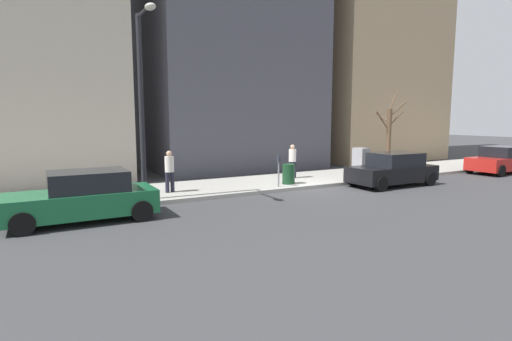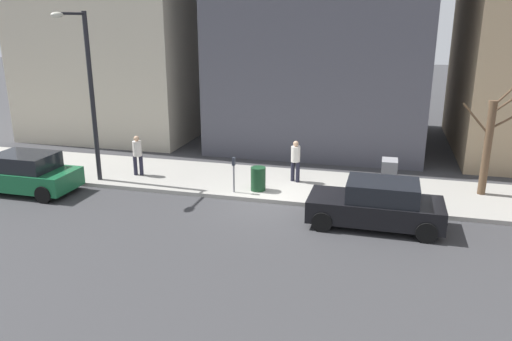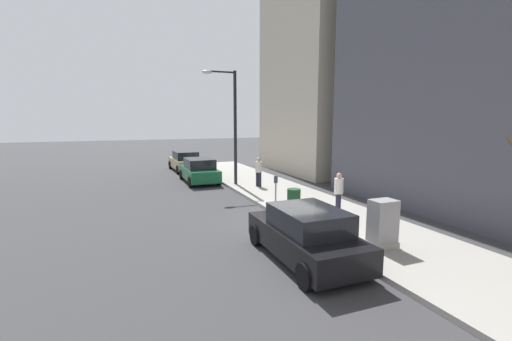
{
  "view_description": "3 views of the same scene",
  "coord_description": "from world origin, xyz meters",
  "px_view_note": "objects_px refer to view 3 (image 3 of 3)",
  "views": [
    {
      "loc": [
        -13.86,
        10.79,
        3.06
      ],
      "look_at": [
        0.22,
        2.88,
        0.97
      ],
      "focal_mm": 28.0,
      "sensor_mm": 36.0,
      "label": 1
    },
    {
      "loc": [
        -16.39,
        -3.63,
        6.41
      ],
      "look_at": [
        -0.02,
        0.67,
        1.21
      ],
      "focal_mm": 35.0,
      "sensor_mm": 36.0,
      "label": 2
    },
    {
      "loc": [
        -5.83,
        -11.53,
        3.89
      ],
      "look_at": [
        -0.46,
        1.67,
        1.79
      ],
      "focal_mm": 24.0,
      "sensor_mm": 36.0,
      "label": 3
    }
  ],
  "objects_px": {
    "parking_meter": "(276,188)",
    "streetlamp": "(231,118)",
    "parked_car_green": "(199,171)",
    "pedestrian_near_meter": "(339,191)",
    "pedestrian_midblock": "(259,170)",
    "utility_box": "(383,224)",
    "parked_car_tan": "(185,161)",
    "trash_bin": "(294,199)",
    "parked_car_black": "(306,235)",
    "office_tower_right": "(338,42)"
  },
  "relations": [
    {
      "from": "parked_car_green",
      "to": "parking_meter",
      "type": "distance_m",
      "value": 8.06
    },
    {
      "from": "pedestrian_midblock",
      "to": "streetlamp",
      "type": "bearing_deg",
      "value": 27.8
    },
    {
      "from": "parked_car_black",
      "to": "parking_meter",
      "type": "bearing_deg",
      "value": 73.94
    },
    {
      "from": "pedestrian_near_meter",
      "to": "parked_car_black",
      "type": "bearing_deg",
      "value": 157.16
    },
    {
      "from": "trash_bin",
      "to": "pedestrian_near_meter",
      "type": "distance_m",
      "value": 1.88
    },
    {
      "from": "trash_bin",
      "to": "parking_meter",
      "type": "bearing_deg",
      "value": 118.8
    },
    {
      "from": "streetlamp",
      "to": "utility_box",
      "type": "bearing_deg",
      "value": -84.84
    },
    {
      "from": "parking_meter",
      "to": "streetlamp",
      "type": "xyz_separation_m",
      "value": [
        -0.17,
        5.71,
        3.04
      ]
    },
    {
      "from": "parking_meter",
      "to": "pedestrian_near_meter",
      "type": "relative_size",
      "value": 0.81
    },
    {
      "from": "parking_meter",
      "to": "trash_bin",
      "type": "relative_size",
      "value": 1.5
    },
    {
      "from": "parked_car_black",
      "to": "parked_car_tan",
      "type": "height_order",
      "value": "same"
    },
    {
      "from": "utility_box",
      "to": "streetlamp",
      "type": "height_order",
      "value": "streetlamp"
    },
    {
      "from": "parked_car_black",
      "to": "parked_car_green",
      "type": "distance_m",
      "value": 13.13
    },
    {
      "from": "trash_bin",
      "to": "pedestrian_midblock",
      "type": "bearing_deg",
      "value": 83.52
    },
    {
      "from": "parked_car_black",
      "to": "utility_box",
      "type": "height_order",
      "value": "utility_box"
    },
    {
      "from": "parked_car_green",
      "to": "office_tower_right",
      "type": "xyz_separation_m",
      "value": [
        11.15,
        1.47,
        8.99
      ]
    },
    {
      "from": "parked_car_black",
      "to": "parking_meter",
      "type": "height_order",
      "value": "parked_car_black"
    },
    {
      "from": "parked_car_black",
      "to": "utility_box",
      "type": "relative_size",
      "value": 2.95
    },
    {
      "from": "parked_car_green",
      "to": "trash_bin",
      "type": "distance_m",
      "value": 8.96
    },
    {
      "from": "parked_car_tan",
      "to": "pedestrian_near_meter",
      "type": "distance_m",
      "value": 15.59
    },
    {
      "from": "utility_box",
      "to": "office_tower_right",
      "type": "relative_size",
      "value": 0.07
    },
    {
      "from": "pedestrian_near_meter",
      "to": "pedestrian_midblock",
      "type": "distance_m",
      "value": 6.49
    },
    {
      "from": "parked_car_tan",
      "to": "utility_box",
      "type": "height_order",
      "value": "utility_box"
    },
    {
      "from": "utility_box",
      "to": "pedestrian_midblock",
      "type": "distance_m",
      "value": 10.03
    },
    {
      "from": "streetlamp",
      "to": "pedestrian_midblock",
      "type": "bearing_deg",
      "value": -45.51
    },
    {
      "from": "utility_box",
      "to": "pedestrian_near_meter",
      "type": "relative_size",
      "value": 0.86
    },
    {
      "from": "parking_meter",
      "to": "utility_box",
      "type": "bearing_deg",
      "value": -81.3
    },
    {
      "from": "parked_car_green",
      "to": "utility_box",
      "type": "height_order",
      "value": "utility_box"
    },
    {
      "from": "office_tower_right",
      "to": "trash_bin",
      "type": "bearing_deg",
      "value": -131.85
    },
    {
      "from": "parked_car_black",
      "to": "trash_bin",
      "type": "height_order",
      "value": "parked_car_black"
    },
    {
      "from": "pedestrian_midblock",
      "to": "office_tower_right",
      "type": "relative_size",
      "value": 0.09
    },
    {
      "from": "parked_car_green",
      "to": "pedestrian_midblock",
      "type": "xyz_separation_m",
      "value": [
        2.63,
        -3.44,
        0.35
      ]
    },
    {
      "from": "parked_car_green",
      "to": "parking_meter",
      "type": "xyz_separation_m",
      "value": [
        1.58,
        -7.9,
        0.24
      ]
    },
    {
      "from": "parked_car_black",
      "to": "parked_car_tan",
      "type": "xyz_separation_m",
      "value": [
        0.09,
        18.48,
        0.0
      ]
    },
    {
      "from": "parked_car_tan",
      "to": "pedestrian_midblock",
      "type": "distance_m",
      "value": 9.14
    },
    {
      "from": "parking_meter",
      "to": "pedestrian_midblock",
      "type": "relative_size",
      "value": 0.81
    },
    {
      "from": "utility_box",
      "to": "trash_bin",
      "type": "height_order",
      "value": "utility_box"
    },
    {
      "from": "utility_box",
      "to": "office_tower_right",
      "type": "xyz_separation_m",
      "value": [
        8.73,
        14.93,
        8.87
      ]
    },
    {
      "from": "parked_car_green",
      "to": "parked_car_tan",
      "type": "xyz_separation_m",
      "value": [
        0.11,
        5.34,
        0.0
      ]
    },
    {
      "from": "parked_car_green",
      "to": "pedestrian_midblock",
      "type": "distance_m",
      "value": 4.34
    },
    {
      "from": "streetlamp",
      "to": "office_tower_right",
      "type": "distance_m",
      "value": 11.87
    },
    {
      "from": "trash_bin",
      "to": "pedestrian_midblock",
      "type": "distance_m",
      "value": 5.34
    },
    {
      "from": "parking_meter",
      "to": "trash_bin",
      "type": "height_order",
      "value": "parking_meter"
    },
    {
      "from": "parked_car_green",
      "to": "pedestrian_near_meter",
      "type": "height_order",
      "value": "pedestrian_near_meter"
    },
    {
      "from": "parked_car_black",
      "to": "parked_car_tan",
      "type": "relative_size",
      "value": 0.99
    },
    {
      "from": "streetlamp",
      "to": "trash_bin",
      "type": "xyz_separation_m",
      "value": [
        0.62,
        -6.52,
        -3.42
      ]
    },
    {
      "from": "pedestrian_midblock",
      "to": "office_tower_right",
      "type": "height_order",
      "value": "office_tower_right"
    },
    {
      "from": "streetlamp",
      "to": "trash_bin",
      "type": "height_order",
      "value": "streetlamp"
    },
    {
      "from": "pedestrian_near_meter",
      "to": "office_tower_right",
      "type": "xyz_separation_m",
      "value": [
        7.73,
        11.35,
        8.64
      ]
    },
    {
      "from": "parked_car_tan",
      "to": "streetlamp",
      "type": "relative_size",
      "value": 0.66
    }
  ]
}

